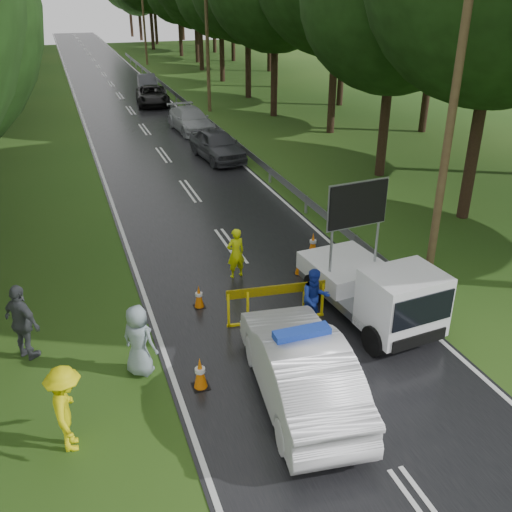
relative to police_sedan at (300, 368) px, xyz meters
name	(u,v)px	position (x,y,z in m)	size (l,w,h in m)	color
ground	(299,340)	(0.89, 2.05, -0.81)	(160.00, 160.00, 0.00)	#214915
road	(131,111)	(0.89, 32.05, -0.80)	(7.00, 140.00, 0.02)	black
guardrail	(183,100)	(4.59, 31.72, -0.26)	(0.12, 60.06, 0.70)	gray
utility_pole_near	(453,109)	(6.09, 4.05, 4.26)	(1.40, 0.24, 10.00)	#4F3924
utility_pole_mid	(207,34)	(6.09, 30.05, 4.26)	(1.40, 0.24, 10.00)	#4F3924
utility_pole_far	(143,14)	(6.09, 56.05, 4.26)	(1.40, 0.24, 10.00)	#4F3924
police_sedan	(300,368)	(0.00, 0.00, 0.00)	(2.25, 5.04, 1.77)	silver
work_truck	(376,290)	(3.10, 2.23, 0.15)	(2.34, 4.58, 3.52)	gray
barrier	(276,295)	(0.63, 3.05, 0.02)	(2.64, 0.36, 1.10)	yellow
officer	(236,253)	(0.40, 5.85, -0.01)	(0.58, 0.38, 1.60)	#D7ED0C
civilian	(315,298)	(1.50, 2.55, 0.01)	(0.80, 0.62, 1.64)	#18309F
bystander_left	(67,409)	(-4.73, 0.15, 0.11)	(1.19, 0.68, 1.84)	yellow
bystander_mid	(22,322)	(-5.57, 3.55, 0.17)	(1.14, 0.48, 1.95)	#404348
bystander_right	(139,341)	(-3.10, 2.05, 0.07)	(0.86, 0.56, 1.75)	#889AA3
queue_car_first	(217,145)	(3.35, 18.40, -0.06)	(1.77, 4.40, 1.50)	#393A40
queue_car_second	(191,120)	(3.49, 24.69, -0.12)	(1.93, 4.76, 1.38)	#9DA0A5
queue_car_third	(152,95)	(2.74, 33.63, -0.14)	(2.22, 4.82, 1.34)	black
queue_car_fourth	(147,83)	(3.36, 39.63, -0.15)	(1.38, 3.97, 1.31)	#3F4147
cone_near_left	(200,373)	(-1.94, 1.05, -0.42)	(0.37, 0.37, 0.79)	black
cone_center	(268,327)	(0.18, 2.43, -0.49)	(0.31, 0.31, 0.65)	black
cone_far	(299,265)	(2.29, 5.36, -0.49)	(0.31, 0.31, 0.65)	black
cone_left_mid	(199,297)	(-1.11, 4.46, -0.48)	(0.32, 0.32, 0.68)	black
cone_right	(313,244)	(3.29, 6.55, -0.43)	(0.36, 0.36, 0.77)	black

